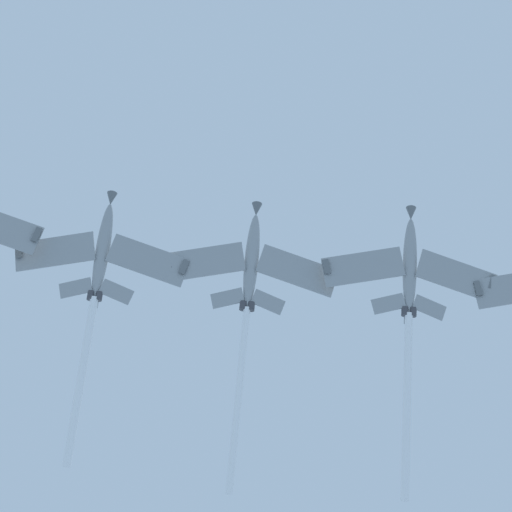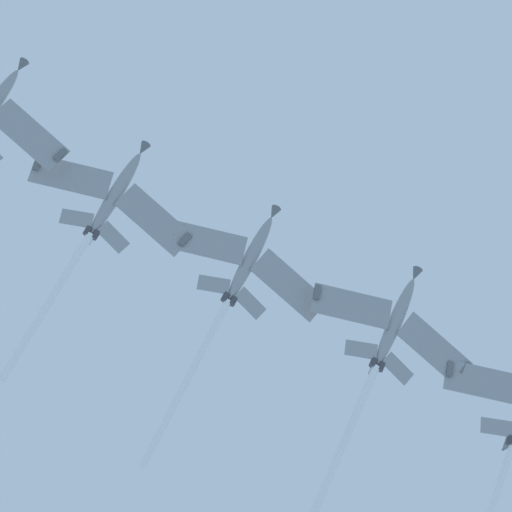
# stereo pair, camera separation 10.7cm
# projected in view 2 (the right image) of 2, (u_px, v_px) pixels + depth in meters

# --- Properties ---
(jet_inner_left) EXTENTS (25.05, 23.65, 16.61)m
(jet_inner_left) POSITION_uv_depth(u_px,v_px,m) (382.00, 354.00, 121.58)
(jet_inner_left) COLOR gray
(jet_centre) EXTENTS (24.95, 23.53, 17.04)m
(jet_centre) POSITION_uv_depth(u_px,v_px,m) (236.00, 285.00, 122.62)
(jet_centre) COLOR gray
(jet_inner_right) EXTENTS (23.89, 22.61, 15.86)m
(jet_inner_right) POSITION_uv_depth(u_px,v_px,m) (99.00, 222.00, 122.04)
(jet_inner_right) COLOR gray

